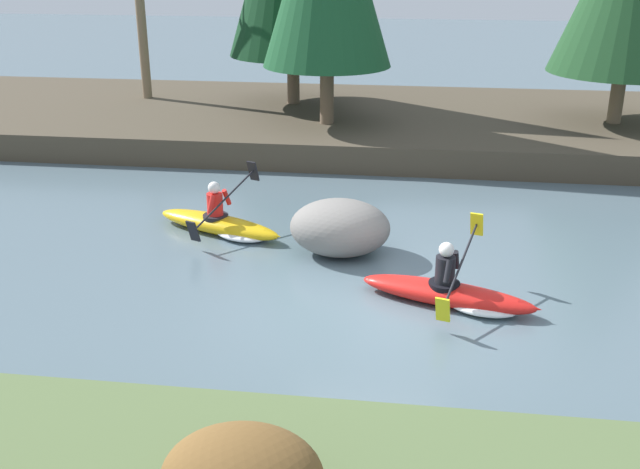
# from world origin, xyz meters

# --- Properties ---
(ground_plane) EXTENTS (90.00, 90.00, 0.00)m
(ground_plane) POSITION_xyz_m (0.00, 0.00, 0.00)
(ground_plane) COLOR slate
(riverbank_far) EXTENTS (44.00, 8.06, 0.69)m
(riverbank_far) POSITION_xyz_m (0.00, 10.74, 0.34)
(riverbank_far) COLOR #4C4233
(riverbank_far) RESTS_ON ground
(kayaker_lead) EXTENTS (2.77, 2.03, 1.20)m
(kayaker_lead) POSITION_xyz_m (1.28, 0.17, 0.20)
(kayaker_lead) COLOR red
(kayaker_lead) RESTS_ON ground
(kayaker_middle) EXTENTS (2.73, 1.98, 1.20)m
(kayaker_middle) POSITION_xyz_m (-2.96, 2.60, 0.20)
(kayaker_middle) COLOR yellow
(kayaker_middle) RESTS_ON ground
(boulder_midstream) EXTENTS (1.76, 1.38, 1.00)m
(boulder_midstream) POSITION_xyz_m (-0.67, 1.93, 0.50)
(boulder_midstream) COLOR gray
(boulder_midstream) RESTS_ON ground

